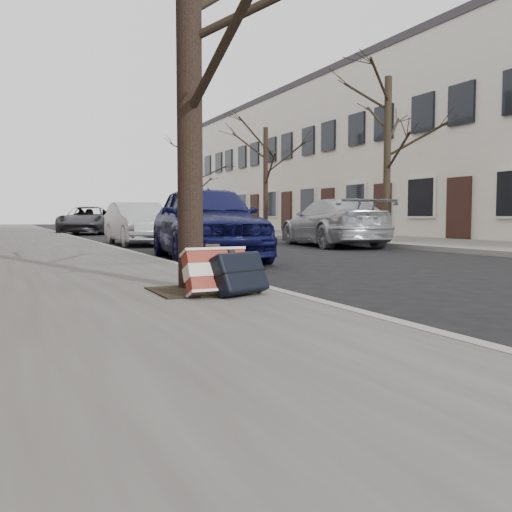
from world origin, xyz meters
name	(u,v)px	position (x,y,z in m)	size (l,w,h in m)	color
ground	(446,308)	(0.00, 0.00, 0.00)	(120.00, 120.00, 0.00)	black
near_sidewalk	(0,242)	(-3.70, 15.00, 0.06)	(5.00, 70.00, 0.12)	slate
far_sidewalk	(325,237)	(7.80, 15.00, 0.06)	(4.00, 70.00, 0.12)	gray
house_far	(419,153)	(13.15, 16.00, 3.60)	(6.70, 40.00, 7.20)	beige
dirt_patch	(198,290)	(-2.00, 1.20, 0.13)	(0.85, 0.85, 0.01)	black
suitcase_red	(216,272)	(-1.96, 0.81, 0.34)	(0.57, 0.16, 0.41)	maroon
suitcase_navy	(240,273)	(-1.75, 0.75, 0.33)	(0.53, 0.17, 0.38)	black
car_near_front	(206,222)	(-0.05, 6.49, 0.74)	(1.75, 4.36, 1.48)	#101243
car_near_mid	(138,224)	(-0.01, 12.63, 0.63)	(1.33, 3.80, 1.25)	#B7BBC0
car_near_back	(88,220)	(0.10, 23.66, 0.65)	(2.17, 4.70, 1.31)	#37383C
car_far_front	(333,223)	(4.85, 9.72, 0.66)	(1.85, 4.54, 1.32)	#A6A7AD
car_far_back	(204,220)	(4.70, 20.25, 0.69)	(1.63, 4.05, 1.38)	maroon
tree_far_a	(387,159)	(7.20, 10.39, 2.61)	(0.22, 0.22, 4.97)	black
tree_far_b	(266,180)	(7.20, 19.12, 2.45)	(0.21, 0.21, 4.67)	black
tree_far_c	(196,188)	(7.20, 28.95, 2.57)	(0.20, 0.20, 4.91)	black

